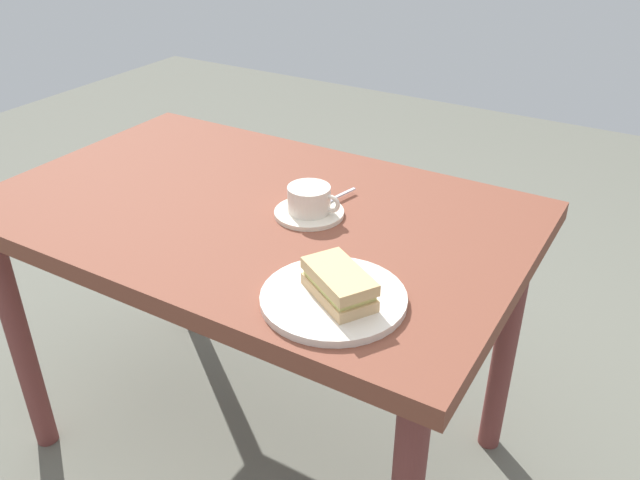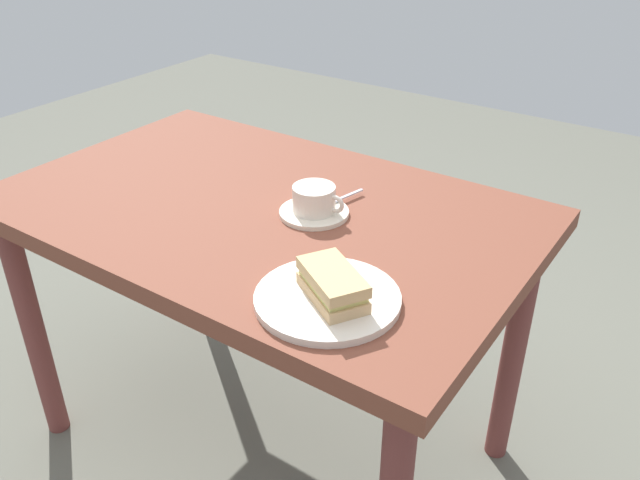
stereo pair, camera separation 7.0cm
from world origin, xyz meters
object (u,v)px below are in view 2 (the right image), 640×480
at_px(coffee_saucer, 314,213).
at_px(coffee_cup, 315,198).
at_px(sandwich_front, 333,285).
at_px(dining_table, 263,239).
at_px(sandwich_plate, 327,299).
at_px(spoon, 341,198).

xyz_separation_m(coffee_saucer, coffee_cup, (0.00, 0.00, 0.03)).
bearing_deg(coffee_cup, sandwich_front, -49.85).
height_order(dining_table, sandwich_plate, sandwich_plate).
bearing_deg(sandwich_front, dining_table, 146.33).
height_order(sandwich_plate, coffee_saucer, sandwich_plate).
distance_m(sandwich_plate, sandwich_front, 0.04).
distance_m(sandwich_front, spoon, 0.39).
bearing_deg(dining_table, sandwich_plate, -34.42).
bearing_deg(dining_table, coffee_cup, 11.89).
bearing_deg(sandwich_front, sandwich_plate, 174.54).
bearing_deg(sandwich_front, coffee_saucer, 130.36).
xyz_separation_m(sandwich_plate, sandwich_front, (0.01, -0.00, 0.03)).
xyz_separation_m(dining_table, sandwich_plate, (0.33, -0.22, 0.10)).
bearing_deg(sandwich_plate, spoon, 119.31).
bearing_deg(coffee_saucer, sandwich_plate, -50.99).
xyz_separation_m(dining_table, sandwich_front, (0.34, -0.23, 0.13)).
relative_size(sandwich_plate, sandwich_front, 1.60).
bearing_deg(sandwich_plate, dining_table, 145.58).
bearing_deg(sandwich_plate, coffee_saucer, 129.01).
distance_m(dining_table, sandwich_plate, 0.41).
bearing_deg(coffee_saucer, coffee_cup, 4.79).
bearing_deg(coffee_cup, sandwich_plate, -51.20).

